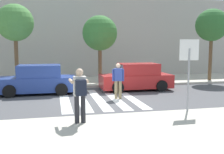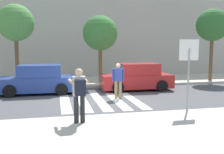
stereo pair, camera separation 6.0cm
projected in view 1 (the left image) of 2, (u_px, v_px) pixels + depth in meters
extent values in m
plane|color=#4C4C4F|center=(99.00, 100.00, 12.52)|extent=(120.00, 120.00, 0.00)
cube|color=beige|center=(141.00, 147.00, 6.50)|extent=(60.00, 6.00, 0.14)
cube|color=beige|center=(84.00, 82.00, 18.32)|extent=(60.00, 4.80, 0.14)
cube|color=#ADA89E|center=(78.00, 38.00, 22.21)|extent=(56.00, 4.00, 6.44)
cube|color=silver|center=(65.00, 100.00, 12.36)|extent=(0.44, 5.20, 0.01)
cube|color=silver|center=(82.00, 99.00, 12.54)|extent=(0.44, 5.20, 0.01)
cube|color=silver|center=(98.00, 99.00, 12.71)|extent=(0.44, 5.20, 0.01)
cube|color=silver|center=(114.00, 98.00, 12.88)|extent=(0.44, 5.20, 0.01)
cube|color=silver|center=(130.00, 97.00, 13.06)|extent=(0.44, 5.20, 0.01)
cylinder|color=gray|center=(188.00, 80.00, 9.66)|extent=(0.07, 0.07, 2.32)
cube|color=white|center=(189.00, 50.00, 9.54)|extent=(0.76, 0.03, 0.76)
cube|color=red|center=(189.00, 50.00, 9.56)|extent=(0.66, 0.02, 0.66)
cylinder|color=#232328|center=(77.00, 109.00, 8.20)|extent=(0.15, 0.15, 0.88)
cylinder|color=#232328|center=(83.00, 109.00, 8.26)|extent=(0.15, 0.15, 0.88)
cube|color=silver|center=(80.00, 86.00, 8.14)|extent=(0.39, 0.26, 0.60)
sphere|color=beige|center=(80.00, 72.00, 8.09)|extent=(0.23, 0.23, 0.23)
cylinder|color=beige|center=(71.00, 81.00, 8.27)|extent=(0.14, 0.59, 0.10)
cylinder|color=beige|center=(86.00, 80.00, 8.40)|extent=(0.14, 0.59, 0.10)
cube|color=black|center=(78.00, 79.00, 8.50)|extent=(0.15, 0.11, 0.10)
cube|color=black|center=(81.00, 88.00, 7.92)|extent=(0.33, 0.22, 0.48)
cylinder|color=tan|center=(116.00, 90.00, 12.68)|extent=(0.15, 0.15, 0.88)
cylinder|color=tan|center=(120.00, 90.00, 12.69)|extent=(0.15, 0.15, 0.88)
cube|color=#33479E|center=(118.00, 75.00, 12.60)|extent=(0.41, 0.29, 0.60)
sphere|color=beige|center=(118.00, 66.00, 12.55)|extent=(0.23, 0.23, 0.23)
cylinder|color=#33479E|center=(113.00, 75.00, 12.58)|extent=(0.10, 0.10, 0.58)
cylinder|color=#33479E|center=(123.00, 75.00, 12.62)|extent=(0.10, 0.10, 0.58)
cube|color=#284293|center=(37.00, 84.00, 14.04)|extent=(4.10, 1.70, 0.76)
cube|color=#284293|center=(39.00, 71.00, 13.99)|extent=(2.20, 1.56, 0.64)
cube|color=slate|center=(18.00, 71.00, 13.75)|extent=(0.10, 1.50, 0.54)
cube|color=slate|center=(58.00, 70.00, 14.20)|extent=(0.10, 1.50, 0.51)
cylinder|color=black|center=(9.00, 91.00, 12.96)|extent=(0.64, 0.22, 0.64)
cylinder|color=black|center=(14.00, 86.00, 14.61)|extent=(0.64, 0.22, 0.64)
cylinder|color=black|center=(61.00, 89.00, 13.51)|extent=(0.64, 0.22, 0.64)
cylinder|color=black|center=(61.00, 85.00, 15.16)|extent=(0.64, 0.22, 0.64)
cube|color=red|center=(136.00, 81.00, 15.24)|extent=(4.10, 1.70, 0.76)
cube|color=red|center=(138.00, 69.00, 15.19)|extent=(2.20, 1.56, 0.64)
cube|color=slate|center=(120.00, 69.00, 14.96)|extent=(0.10, 1.50, 0.54)
cube|color=slate|center=(154.00, 69.00, 15.40)|extent=(0.10, 1.50, 0.51)
cylinder|color=black|center=(118.00, 87.00, 14.16)|extent=(0.64, 0.22, 0.64)
cylinder|color=black|center=(111.00, 83.00, 15.81)|extent=(0.64, 0.22, 0.64)
cylinder|color=black|center=(162.00, 86.00, 14.72)|extent=(0.64, 0.22, 0.64)
cylinder|color=black|center=(151.00, 82.00, 16.36)|extent=(0.64, 0.22, 0.64)
cylinder|color=brown|center=(17.00, 59.00, 16.27)|extent=(0.24, 0.24, 3.16)
sphere|color=#47843D|center=(15.00, 23.00, 16.01)|extent=(2.26, 2.26, 2.26)
cylinder|color=brown|center=(100.00, 63.00, 17.27)|extent=(0.24, 0.24, 2.56)
sphere|color=#387533|center=(100.00, 33.00, 17.04)|extent=(2.28, 2.28, 2.28)
cylinder|color=brown|center=(210.00, 58.00, 18.46)|extent=(0.24, 0.24, 3.19)
sphere|color=#2D662D|center=(212.00, 25.00, 18.20)|extent=(2.24, 2.24, 2.24)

